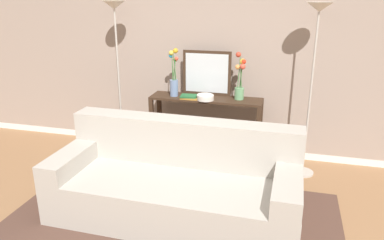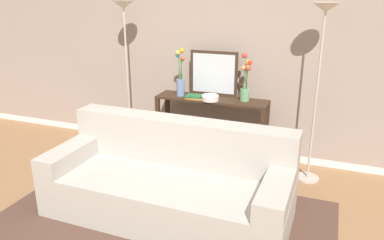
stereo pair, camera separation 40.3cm
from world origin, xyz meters
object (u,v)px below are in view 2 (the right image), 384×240
Objects in this scene: couch at (170,184)px; book_row_under_console at (184,151)px; floor_lamp_right at (322,45)px; book_stack at (195,97)px; console_table at (211,118)px; fruit_bowl at (211,98)px; vase_tall_flowers at (180,79)px; wall_mirror at (214,73)px; floor_lamp_left at (125,36)px; vase_short_flowers at (246,81)px.

couch is 1.39m from book_row_under_console.
floor_lamp_right reaches higher than book_stack.
fruit_bowl is at bearing -79.44° from console_table.
vase_tall_flowers is 1.45× the size of book_row_under_console.
book_stack is at bearing 179.81° from floor_lamp_right.
book_stack is (-1.41, 0.00, -0.70)m from floor_lamp_right.
wall_mirror is at bearing 100.30° from fruit_bowl.
book_row_under_console is (-0.37, 0.00, -0.51)m from console_table.
wall_mirror is 1.02× the size of vase_tall_flowers.
vase_tall_flowers is at bearing 177.41° from floor_lamp_right.
floor_lamp_right is at bearing -0.00° from floor_lamp_left.
console_table is 2.28× the size of wall_mirror.
fruit_bowl is at bearing -0.21° from floor_lamp_left.
couch is 2.11m from floor_lamp_right.
vase_short_flowers is at bearing 3.14° from book_row_under_console.
floor_lamp_right is (1.22, -0.10, 0.97)m from console_table.
book_stack is (-0.16, -0.24, -0.26)m from wall_mirror.
couch is at bearing -88.52° from wall_mirror.
fruit_bowl is (0.01, 1.21, 0.55)m from couch.
couch is 11.15× the size of fruit_bowl.
book_row_under_console is at bearing 7.55° from floor_lamp_left.
console_table is 2.44× the size of vase_short_flowers.
couch is at bearing -106.27° from vase_short_flowers.
floor_lamp_right is at bearing -2.59° from vase_tall_flowers.
floor_lamp_right is 9.47× the size of fruit_bowl.
vase_tall_flowers is at bearing -176.37° from console_table.
wall_mirror is at bearing 100.10° from console_table.
floor_lamp_right is at bearing 0.20° from fruit_bowl.
book_stack is 0.81m from book_row_under_console.
floor_lamp_left is 4.76× the size of book_row_under_console.
wall_mirror is at bearing 169.08° from floor_lamp_right.
book_row_under_console is (-1.59, 0.10, -1.48)m from floor_lamp_right.
wall_mirror is 1.07× the size of vase_short_flowers.
vase_short_flowers is 0.65m from book_stack.
couch is 1.18× the size of floor_lamp_right.
console_table is 6.69× the size of fruit_bowl.
vase_short_flowers reaches higher than wall_mirror.
vase_tall_flowers is 1.05× the size of vase_short_flowers.
floor_lamp_right reaches higher than console_table.
vase_short_flowers reaches higher than fruit_bowl.
book_row_under_console is at bearing 176.43° from floor_lamp_right.
book_stack reaches higher than console_table.
vase_short_flowers is 2.74× the size of fruit_bowl.
floor_lamp_right is at bearing -9.86° from vase_short_flowers.
couch reaches higher than book_stack.
vase_tall_flowers is at bearing -144.97° from book_row_under_console.
console_table is (-0.01, 1.31, 0.26)m from couch.
fruit_bowl is 0.21m from book_stack.
console_table is 0.71× the size of floor_lamp_right.
vase_tall_flowers is 0.81m from vase_short_flowers.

